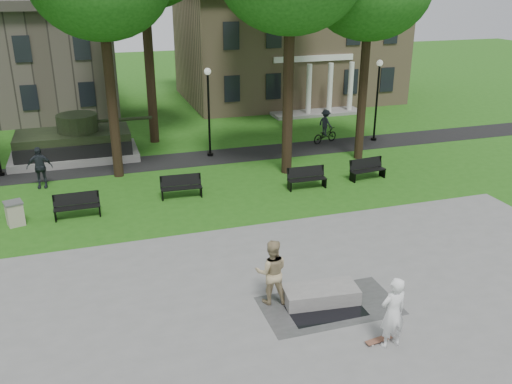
{
  "coord_description": "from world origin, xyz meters",
  "views": [
    {
      "loc": [
        -5.69,
        -15.32,
        8.95
      ],
      "look_at": [
        0.15,
        2.99,
        1.4
      ],
      "focal_mm": 38.0,
      "sensor_mm": 36.0,
      "label": 1
    }
  ],
  "objects_px": {
    "concrete_block": "(321,294)",
    "cyclist": "(325,129)",
    "friend_watching": "(272,272)",
    "trash_bin": "(15,213)",
    "skateboarder": "(393,313)",
    "park_bench_0": "(77,205)"
  },
  "relations": [
    {
      "from": "trash_bin",
      "to": "concrete_block",
      "type": "bearing_deg",
      "value": -43.39
    },
    {
      "from": "concrete_block",
      "to": "trash_bin",
      "type": "height_order",
      "value": "trash_bin"
    },
    {
      "from": "friend_watching",
      "to": "trash_bin",
      "type": "xyz_separation_m",
      "value": [
        -7.72,
        8.21,
        -0.54
      ]
    },
    {
      "from": "skateboarder",
      "to": "friend_watching",
      "type": "relative_size",
      "value": 1.01
    },
    {
      "from": "park_bench_0",
      "to": "trash_bin",
      "type": "xyz_separation_m",
      "value": [
        -2.32,
        -0.04,
        -0.04
      ]
    },
    {
      "from": "skateboarder",
      "to": "park_bench_0",
      "type": "relative_size",
      "value": 1.12
    },
    {
      "from": "trash_bin",
      "to": "park_bench_0",
      "type": "bearing_deg",
      "value": 1.01
    },
    {
      "from": "skateboarder",
      "to": "friend_watching",
      "type": "distance_m",
      "value": 3.69
    },
    {
      "from": "friend_watching",
      "to": "trash_bin",
      "type": "relative_size",
      "value": 2.09
    },
    {
      "from": "concrete_block",
      "to": "skateboarder",
      "type": "bearing_deg",
      "value": -70.95
    },
    {
      "from": "concrete_block",
      "to": "cyclist",
      "type": "distance_m",
      "value": 17.06
    },
    {
      "from": "skateboarder",
      "to": "trash_bin",
      "type": "relative_size",
      "value": 2.1
    },
    {
      "from": "cyclist",
      "to": "friend_watching",
      "type": "bearing_deg",
      "value": 130.79
    },
    {
      "from": "cyclist",
      "to": "park_bench_0",
      "type": "distance_m",
      "value": 15.55
    },
    {
      "from": "concrete_block",
      "to": "park_bench_0",
      "type": "bearing_deg",
      "value": 128.14
    },
    {
      "from": "cyclist",
      "to": "trash_bin",
      "type": "height_order",
      "value": "cyclist"
    },
    {
      "from": "friend_watching",
      "to": "cyclist",
      "type": "xyz_separation_m",
      "value": [
        8.58,
        15.05,
        -0.21
      ]
    },
    {
      "from": "skateboarder",
      "to": "friend_watching",
      "type": "height_order",
      "value": "skateboarder"
    },
    {
      "from": "friend_watching",
      "to": "park_bench_0",
      "type": "xyz_separation_m",
      "value": [
        -5.4,
        8.25,
        -0.5
      ]
    },
    {
      "from": "cyclist",
      "to": "trash_bin",
      "type": "relative_size",
      "value": 2.05
    },
    {
      "from": "friend_watching",
      "to": "concrete_block",
      "type": "bearing_deg",
      "value": 177.12
    },
    {
      "from": "park_bench_0",
      "to": "trash_bin",
      "type": "distance_m",
      "value": 2.32
    }
  ]
}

